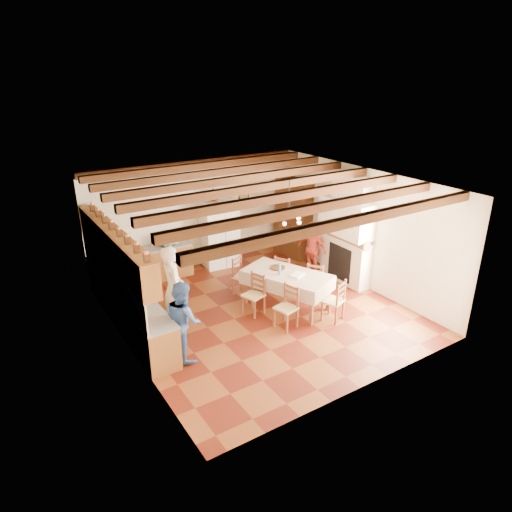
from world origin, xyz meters
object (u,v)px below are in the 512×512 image
Objects in this scene: chair_left_far at (253,295)px; chair_left_near at (286,307)px; chair_right_near at (316,280)px; refrigerator at (219,233)px; chair_end_far at (243,276)px; dining_table at (287,276)px; person_man at (173,289)px; hutch at (294,218)px; chair_right_far at (284,273)px; microwave at (168,239)px; person_woman_red at (312,249)px; person_woman_blue at (183,320)px; chair_end_near at (333,300)px.

chair_left_near is at bearing -0.08° from chair_left_far.
chair_left_far is 1.70m from chair_right_near.
refrigerator is 2.04m from chair_end_far.
dining_table is 1.16× the size of person_man.
refrigerator is at bearing 162.58° from hutch.
chair_left_far is (-0.83, 0.13, -0.30)m from dining_table.
hutch is at bearing -73.59° from chair_right_far.
dining_table is 2.63m from person_man.
chair_end_far is 2.33m from microwave.
refrigerator reaches higher than chair_end_far.
person_man reaches higher than chair_end_far.
hutch is 2.39× the size of chair_left_far.
microwave is at bearing 167.55° from hutch.
refrigerator reaches higher than microwave.
chair_right_near is 1.35m from person_woman_red.
refrigerator is 3.74× the size of microwave.
person_woman_blue is (-4.93, -3.10, -0.36)m from hutch.
person_woman_blue is 3.11× the size of microwave.
person_man is at bearing -117.36° from chair_left_far.
chair_left_near is 1.00× the size of chair_end_far.
chair_right_near is (0.97, -3.10, -0.47)m from refrigerator.
chair_end_near is at bearing -92.64° from chair_end_far.
chair_end_far is at bearing 12.84° from chair_right_near.
chair_end_near is 0.50× the size of person_man.
chair_left_near is 1.00× the size of chair_right_far.
chair_left_far is at bearing 83.37° from chair_right_far.
dining_table is 1.46× the size of person_woman_red.
person_man is at bearing 170.21° from chair_end_far.
dining_table is at bearing -77.48° from microwave.
person_man reaches higher than chair_left_near.
chair_right_near is (0.86, -0.03, -0.30)m from dining_table.
chair_end_near is at bearing 61.38° from chair_left_near.
person_woman_blue is (-2.73, -3.63, -0.16)m from refrigerator.
hutch is at bearing 112.16° from chair_left_far.
microwave is at bearing -85.04° from chair_end_near.
microwave is (1.23, 3.66, 0.25)m from person_woman_blue.
dining_table is 0.92m from chair_right_far.
person_woman_blue is at bearing -123.38° from microwave.
chair_right_far is 3.55m from person_woman_blue.
chair_end_far is 2.12m from person_woman_red.
person_woman_red reaches higher than dining_table.
refrigerator is 3.06m from chair_left_far.
chair_end_near is (1.34, -1.17, 0.00)m from chair_left_far.
microwave is at bearing 9.59° from chair_right_far.
chair_left_near is at bearing -89.56° from microwave.
chair_left_far is 2.14m from person_woman_blue.
chair_end_near is at bearing -117.79° from hutch.
chair_left_far is 1.04m from chair_end_far.
chair_right_near is 4.02m from microwave.
dining_table is 2.30× the size of chair_right_near.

